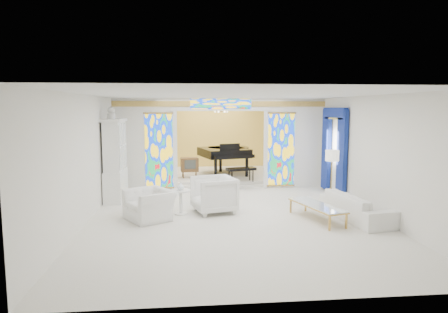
{
  "coord_description": "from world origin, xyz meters",
  "views": [
    {
      "loc": [
        -1.17,
        -11.18,
        2.69
      ],
      "look_at": [
        -0.06,
        0.2,
        1.3
      ],
      "focal_mm": 32.0,
      "sensor_mm": 36.0,
      "label": 1
    }
  ],
  "objects": [
    {
      "name": "stained_glass_right",
      "position": [
        2.03,
        1.89,
        1.3
      ],
      "size": [
        0.9,
        0.04,
        2.4
      ],
      "primitive_type": "cube",
      "color": "gold",
      "rests_on": "partition_wall"
    },
    {
      "name": "wall_back",
      "position": [
        0.0,
        6.0,
        1.5
      ],
      "size": [
        7.0,
        0.02,
        3.0
      ],
      "primitive_type": "cube",
      "color": "silver",
      "rests_on": "floor"
    },
    {
      "name": "gold_curtain_back",
      "position": [
        0.0,
        5.88,
        1.5
      ],
      "size": [
        6.7,
        0.1,
        2.9
      ],
      "primitive_type": "cube",
      "color": "#E1B74E",
      "rests_on": "wall_back"
    },
    {
      "name": "sofa",
      "position": [
        2.95,
        -2.1,
        0.31
      ],
      "size": [
        1.18,
        2.26,
        0.63
      ],
      "primitive_type": "imported",
      "rotation": [
        0.0,
        0.0,
        1.74
      ],
      "color": "white",
      "rests_on": "floor"
    },
    {
      "name": "alcove_platform",
      "position": [
        0.0,
        4.1,
        0.09
      ],
      "size": [
        6.8,
        3.8,
        0.18
      ],
      "primitive_type": "cube",
      "color": "beige",
      "rests_on": "floor"
    },
    {
      "name": "stained_glass_transom",
      "position": [
        0.0,
        1.89,
        2.82
      ],
      "size": [
        2.0,
        0.04,
        0.34
      ],
      "primitive_type": "cube",
      "color": "gold",
      "rests_on": "partition_wall"
    },
    {
      "name": "armchair_right",
      "position": [
        -0.46,
        -1.11,
        0.47
      ],
      "size": [
        1.25,
        1.23,
        0.94
      ],
      "primitive_type": "imported",
      "rotation": [
        0.0,
        0.0,
        -1.31
      ],
      "color": "white",
      "rests_on": "floor"
    },
    {
      "name": "wall_front",
      "position": [
        0.0,
        -6.0,
        1.5
      ],
      "size": [
        7.0,
        0.02,
        3.0
      ],
      "primitive_type": "cube",
      "color": "silver",
      "rests_on": "floor"
    },
    {
      "name": "stained_glass_left",
      "position": [
        -2.03,
        1.89,
        1.3
      ],
      "size": [
        0.9,
        0.04,
        2.4
      ],
      "primitive_type": "cube",
      "color": "gold",
      "rests_on": "partition_wall"
    },
    {
      "name": "vase",
      "position": [
        -1.3,
        -1.2,
        0.73
      ],
      "size": [
        0.2,
        0.2,
        0.2
      ],
      "primitive_type": "imported",
      "rotation": [
        0.0,
        0.0,
        0.07
      ],
      "color": "white",
      "rests_on": "side_table"
    },
    {
      "name": "tv_console",
      "position": [
        -1.03,
        3.18,
        0.65
      ],
      "size": [
        0.66,
        0.48,
        0.72
      ],
      "rotation": [
        0.0,
        0.0,
        0.1
      ],
      "color": "brown",
      "rests_on": "alcove_platform"
    },
    {
      "name": "coffee_table",
      "position": [
        1.96,
        -2.07,
        0.36
      ],
      "size": [
        1.0,
        1.84,
        0.39
      ],
      "rotation": [
        0.0,
        0.0,
        0.28
      ],
      "color": "white",
      "rests_on": "floor"
    },
    {
      "name": "ceiling",
      "position": [
        0.0,
        0.0,
        3.0
      ],
      "size": [
        7.0,
        12.0,
        0.02
      ],
      "primitive_type": "cube",
      "color": "silver",
      "rests_on": "wall_back"
    },
    {
      "name": "partition_wall",
      "position": [
        0.0,
        2.0,
        1.65
      ],
      "size": [
        7.0,
        0.22,
        3.0
      ],
      "color": "silver",
      "rests_on": "floor"
    },
    {
      "name": "blue_drapes",
      "position": [
        3.4,
        0.7,
        1.58
      ],
      "size": [
        0.14,
        1.85,
        2.65
      ],
      "color": "navy",
      "rests_on": "wall_right"
    },
    {
      "name": "floor_lamp",
      "position": [
        2.88,
        -0.56,
        1.31
      ],
      "size": [
        0.49,
        0.49,
        1.53
      ],
      "rotation": [
        0.0,
        0.0,
        -0.43
      ],
      "color": "#B98E40",
      "rests_on": "floor"
    },
    {
      "name": "grand_piano",
      "position": [
        0.39,
        3.87,
        1.0
      ],
      "size": [
        2.19,
        3.35,
        1.22
      ],
      "rotation": [
        0.0,
        0.0,
        0.27
      ],
      "color": "black",
      "rests_on": "alcove_platform"
    },
    {
      "name": "side_table",
      "position": [
        -1.3,
        -1.2,
        0.41
      ],
      "size": [
        0.57,
        0.57,
        0.63
      ],
      "rotation": [
        0.0,
        0.0,
        0.14
      ],
      "color": "white",
      "rests_on": "floor"
    },
    {
      "name": "wall_left",
      "position": [
        -3.5,
        0.0,
        1.5
      ],
      "size": [
        0.02,
        12.0,
        3.0
      ],
      "primitive_type": "cube",
      "color": "silver",
      "rests_on": "floor"
    },
    {
      "name": "china_cabinet",
      "position": [
        -3.22,
        0.6,
        1.17
      ],
      "size": [
        0.56,
        1.46,
        2.72
      ],
      "color": "white",
      "rests_on": "floor"
    },
    {
      "name": "floor",
      "position": [
        0.0,
        0.0,
        0.0
      ],
      "size": [
        12.0,
        12.0,
        0.0
      ],
      "primitive_type": "plane",
      "color": "beige",
      "rests_on": "ground"
    },
    {
      "name": "chandelier",
      "position": [
        0.2,
        4.0,
        2.55
      ],
      "size": [
        0.48,
        0.48,
        0.3
      ],
      "primitive_type": "cylinder",
      "color": "#B98E40",
      "rests_on": "ceiling"
    },
    {
      "name": "armchair_left",
      "position": [
        -2.05,
        -1.6,
        0.36
      ],
      "size": [
        1.4,
        1.45,
        0.72
      ],
      "primitive_type": "imported",
      "rotation": [
        0.0,
        0.0,
        -1.02
      ],
      "color": "white",
      "rests_on": "floor"
    },
    {
      "name": "wall_right",
      "position": [
        3.5,
        0.0,
        1.5
      ],
      "size": [
        0.02,
        12.0,
        3.0
      ],
      "primitive_type": "cube",
      "color": "silver",
      "rests_on": "floor"
    }
  ]
}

